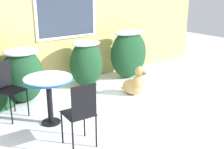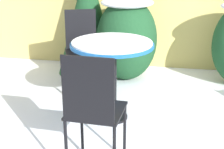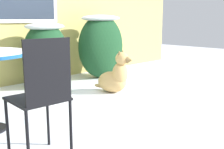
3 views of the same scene
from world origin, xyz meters
The scene contains 6 objects.
ground_plane centered at (0.00, 0.00, 0.00)m, with size 16.00×16.00×0.00m, color white.
house_wall centered at (-0.01, 2.20, 1.41)m, with size 8.00×0.10×2.79m.
shrub_middle centered at (0.05, 1.65, 0.56)m, with size 0.76×0.63×1.04m.
shrub_right centered at (1.21, 1.58, 0.62)m, with size 0.97×0.64×1.17m.
patio_chair_far_side centered at (-1.32, -0.49, 0.55)m, with size 0.41×0.41×0.97m.
dog centered at (0.59, 0.60, 0.23)m, with size 0.44×0.65×0.64m.
Camera 3 is at (-2.37, -2.29, 1.10)m, focal length 45.00 mm.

